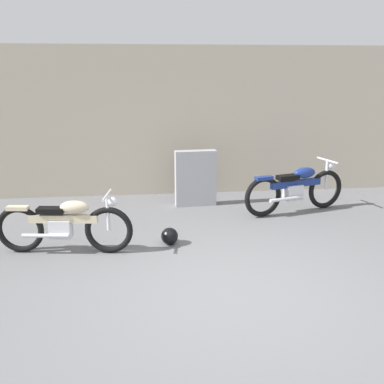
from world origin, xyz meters
TOP-DOWN VIEW (x-y plane):
  - ground_plane at (0.00, 0.00)m, footprint 40.00×40.00m
  - building_wall at (0.00, 4.44)m, footprint 18.00×0.30m
  - stone_marker at (-0.04, 3.44)m, footprint 0.78×0.25m
  - helmet at (-0.65, 1.54)m, footprint 0.25×0.25m
  - motorcycle_blue at (1.71, 2.82)m, footprint 2.00×0.79m
  - motorcycle_cream at (-2.12, 1.40)m, footprint 1.93×0.54m

SIDE VIEW (x-z plane):
  - ground_plane at x=0.00m, z-range 0.00..0.00m
  - helmet at x=-0.65m, z-range 0.00..0.25m
  - motorcycle_cream at x=-2.12m, z-range -0.02..0.85m
  - motorcycle_blue at x=1.71m, z-range -0.02..0.91m
  - stone_marker at x=-0.04m, z-range 0.00..1.06m
  - building_wall at x=0.00m, z-range 0.00..2.97m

